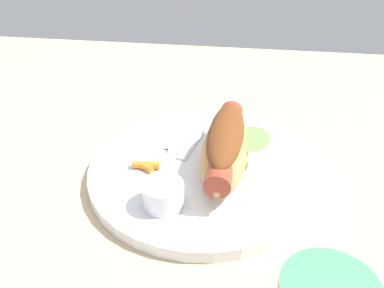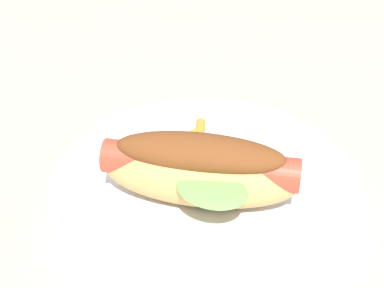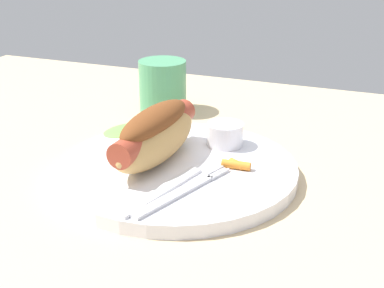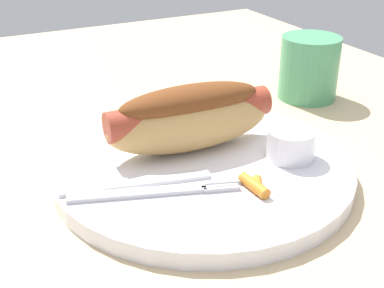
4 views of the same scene
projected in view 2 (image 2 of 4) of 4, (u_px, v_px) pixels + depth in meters
The scene contains 7 objects.
ground_plane at pixel (216, 207), 53.71cm from camera, with size 120.00×90.00×1.80cm, color tan.
plate at pixel (205, 186), 53.56cm from camera, with size 28.56×28.56×1.60cm, color white.
hot_dog at pixel (200, 169), 48.78cm from camera, with size 9.38×17.19×6.56cm.
sauce_ramekin at pixel (130, 138), 55.82cm from camera, with size 4.64×4.64×2.92cm, color white.
fork at pixel (278, 161), 55.02cm from camera, with size 5.85×14.60×0.40cm.
knife at pixel (285, 175), 53.27cm from camera, with size 13.30×1.40×0.36cm, color silver.
carrot_garnish at pixel (199, 131), 58.52cm from camera, with size 3.45×1.88×0.99cm.
Camera 2 is at (-40.05, -3.11, 35.30)cm, focal length 53.90 mm.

